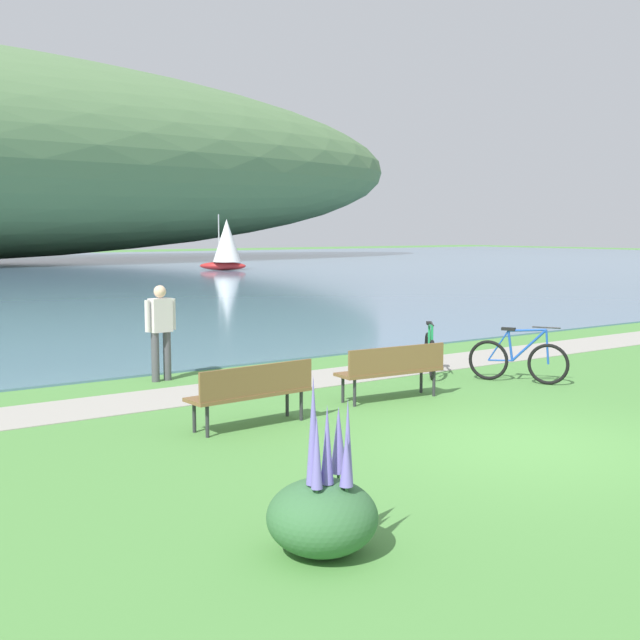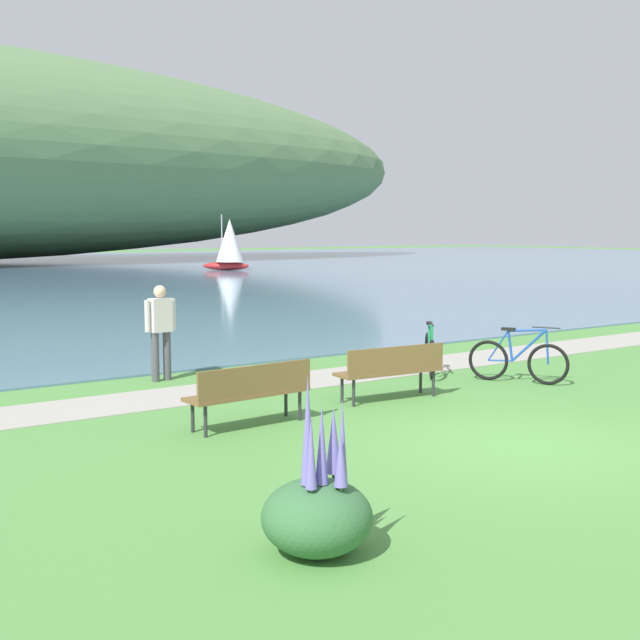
{
  "view_description": "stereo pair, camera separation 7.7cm",
  "coord_description": "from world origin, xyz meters",
  "px_view_note": "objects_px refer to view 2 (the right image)",
  "views": [
    {
      "loc": [
        -7.79,
        -6.76,
        2.68
      ],
      "look_at": [
        0.92,
        5.67,
        1.0
      ],
      "focal_mm": 45.75,
      "sensor_mm": 36.0,
      "label": 1
    },
    {
      "loc": [
        -7.73,
        -6.81,
        2.68
      ],
      "look_at": [
        0.92,
        5.67,
        1.0
      ],
      "focal_mm": 45.75,
      "sensor_mm": 36.0,
      "label": 2
    }
  ],
  "objects_px": {
    "park_bench_near_camera": "(251,390)",
    "sailboat_mid_bay": "(229,244)",
    "park_bench_further_along": "(392,368)",
    "person_at_shoreline": "(161,326)",
    "bicycle_beside_path": "(430,353)",
    "bicycle_leaning_near_bench": "(518,360)"
  },
  "relations": [
    {
      "from": "park_bench_near_camera",
      "to": "park_bench_further_along",
      "type": "xyz_separation_m",
      "value": [
        2.71,
        0.28,
        0.0
      ]
    },
    {
      "from": "bicycle_leaning_near_bench",
      "to": "bicycle_beside_path",
      "type": "relative_size",
      "value": 1.1
    },
    {
      "from": "park_bench_near_camera",
      "to": "sailboat_mid_bay",
      "type": "bearing_deg",
      "value": 61.95
    },
    {
      "from": "park_bench_near_camera",
      "to": "person_at_shoreline",
      "type": "bearing_deg",
      "value": 83.94
    },
    {
      "from": "bicycle_beside_path",
      "to": "person_at_shoreline",
      "type": "relative_size",
      "value": 0.84
    },
    {
      "from": "park_bench_further_along",
      "to": "bicycle_leaning_near_bench",
      "type": "distance_m",
      "value": 2.81
    },
    {
      "from": "bicycle_leaning_near_bench",
      "to": "bicycle_beside_path",
      "type": "xyz_separation_m",
      "value": [
        -0.74,
        1.49,
        0.0
      ]
    },
    {
      "from": "park_bench_near_camera",
      "to": "park_bench_further_along",
      "type": "relative_size",
      "value": 1.0
    },
    {
      "from": "park_bench_further_along",
      "to": "sailboat_mid_bay",
      "type": "height_order",
      "value": "sailboat_mid_bay"
    },
    {
      "from": "person_at_shoreline",
      "to": "sailboat_mid_bay",
      "type": "xyz_separation_m",
      "value": [
        20.0,
        34.4,
        0.79
      ]
    },
    {
      "from": "park_bench_near_camera",
      "to": "person_at_shoreline",
      "type": "distance_m",
      "value": 3.97
    },
    {
      "from": "bicycle_leaning_near_bench",
      "to": "sailboat_mid_bay",
      "type": "distance_m",
      "value": 40.98
    },
    {
      "from": "park_bench_further_along",
      "to": "bicycle_leaning_near_bench",
      "type": "xyz_separation_m",
      "value": [
        2.81,
        -0.1,
        -0.12
      ]
    },
    {
      "from": "bicycle_leaning_near_bench",
      "to": "person_at_shoreline",
      "type": "relative_size",
      "value": 0.92
    },
    {
      "from": "bicycle_leaning_near_bench",
      "to": "sailboat_mid_bay",
      "type": "xyz_separation_m",
      "value": [
        14.9,
        38.15,
        1.37
      ]
    },
    {
      "from": "sailboat_mid_bay",
      "to": "bicycle_leaning_near_bench",
      "type": "bearing_deg",
      "value": -111.33
    },
    {
      "from": "bicycle_leaning_near_bench",
      "to": "sailboat_mid_bay",
      "type": "relative_size",
      "value": 0.43
    },
    {
      "from": "park_bench_near_camera",
      "to": "bicycle_beside_path",
      "type": "relative_size",
      "value": 1.27
    },
    {
      "from": "sailboat_mid_bay",
      "to": "bicycle_beside_path",
      "type": "bearing_deg",
      "value": -113.1
    },
    {
      "from": "bicycle_leaning_near_bench",
      "to": "sailboat_mid_bay",
      "type": "bearing_deg",
      "value": 68.67
    },
    {
      "from": "bicycle_leaning_near_bench",
      "to": "bicycle_beside_path",
      "type": "height_order",
      "value": "same"
    },
    {
      "from": "park_bench_further_along",
      "to": "bicycle_beside_path",
      "type": "xyz_separation_m",
      "value": [
        2.07,
        1.38,
        -0.12
      ]
    }
  ]
}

